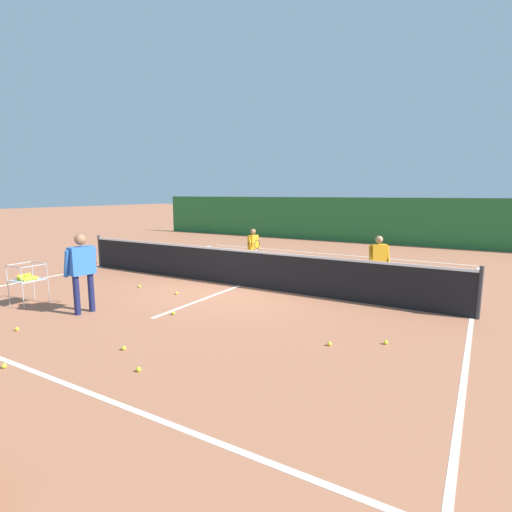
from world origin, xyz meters
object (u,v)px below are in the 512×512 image
instructor (82,266)px  tennis_ball_2 (177,293)px  tennis_ball_11 (139,369)px  student_0 (253,245)px  tennis_ball_9 (173,313)px  tennis_ball_3 (17,329)px  tennis_ball_4 (124,348)px  tennis_ball_10 (329,344)px  tennis_net (239,267)px  student_1 (378,257)px  tennis_ball_6 (139,286)px  tennis_ball_7 (386,342)px  tennis_ball_8 (4,366)px  ball_cart (27,278)px

instructor → tennis_ball_2: 2.35m
tennis_ball_11 → instructor: bearing=155.3°
student_0 → tennis_ball_9: size_ratio=18.98×
tennis_ball_3 → tennis_ball_4: same height
student_0 → tennis_ball_10: student_0 is taller
tennis_ball_9 → tennis_net: bearing=94.1°
tennis_ball_10 → tennis_ball_11: bearing=-131.4°
student_1 → tennis_ball_6: student_1 is taller
student_0 → tennis_ball_9: student_0 is taller
tennis_net → instructor: instructor is taller
instructor → tennis_ball_7: bearing=13.3°
student_0 → tennis_ball_8: bearing=-84.7°
instructor → ball_cart: size_ratio=1.81×
tennis_ball_7 → tennis_ball_10: 0.93m
student_0 → tennis_ball_4: student_0 is taller
tennis_ball_4 → tennis_ball_10: size_ratio=1.00×
ball_cart → tennis_ball_8: size_ratio=13.22×
instructor → student_1: instructor is taller
student_0 → tennis_ball_10: 6.76m
tennis_net → tennis_ball_3: 5.17m
tennis_ball_3 → tennis_ball_8: bearing=-33.9°
tennis_ball_6 → instructor: bearing=-71.8°
instructor → tennis_ball_7: instructor is taller
tennis_ball_4 → tennis_ball_10: same height
tennis_ball_3 → tennis_ball_6: same height
student_0 → tennis_ball_8: size_ratio=18.98×
tennis_net → student_0: 2.50m
student_0 → student_1: size_ratio=0.94×
tennis_ball_8 → instructor: bearing=119.7°
tennis_ball_9 → tennis_ball_10: 3.29m
tennis_ball_10 → ball_cart: bearing=-170.9°
student_1 → tennis_ball_7: size_ratio=20.15×
tennis_ball_3 → ball_cart: bearing=144.1°
student_1 → ball_cart: 8.24m
tennis_ball_7 → tennis_ball_11: same height
tennis_ball_7 → tennis_ball_8: 5.71m
tennis_ball_9 → tennis_ball_2: bearing=129.1°
tennis_ball_7 → tennis_ball_8: (-4.43, -3.60, 0.00)m
student_1 → tennis_ball_4: bearing=-112.3°
tennis_ball_8 → tennis_ball_10: size_ratio=1.00×
tennis_ball_7 → tennis_ball_8: bearing=-140.9°
ball_cart → tennis_ball_8: bearing=-35.0°
instructor → tennis_ball_7: (5.71, 1.35, -0.94)m
tennis_ball_8 → tennis_ball_11: 1.92m
instructor → tennis_ball_10: instructor is taller
student_1 → student_0: bearing=168.8°
instructor → ball_cart: instructor is taller
ball_cart → tennis_ball_3: (1.51, -1.09, -0.55)m
ball_cart → tennis_ball_10: size_ratio=13.22×
tennis_ball_8 → tennis_ball_9: same height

